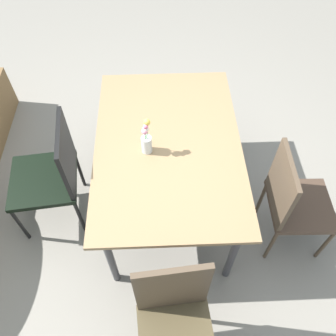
{
  "coord_description": "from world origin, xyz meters",
  "views": [
    {
      "loc": [
        -1.57,
        -0.01,
        2.63
      ],
      "look_at": [
        0.01,
        -0.08,
        0.49
      ],
      "focal_mm": 37.22,
      "sensor_mm": 36.0,
      "label": 1
    }
  ],
  "objects_px": {
    "dining_table": "(168,149)",
    "flower_vase": "(146,140)",
    "chair_far_side": "(53,172)",
    "chair_near_left": "(292,200)",
    "chair_end_left": "(175,320)"
  },
  "relations": [
    {
      "from": "dining_table",
      "to": "flower_vase",
      "type": "bearing_deg",
      "value": 111.67
    },
    {
      "from": "dining_table",
      "to": "chair_far_side",
      "type": "relative_size",
      "value": 1.59
    },
    {
      "from": "dining_table",
      "to": "chair_near_left",
      "type": "xyz_separation_m",
      "value": [
        -0.34,
        -0.86,
        -0.19
      ]
    },
    {
      "from": "chair_near_left",
      "to": "flower_vase",
      "type": "relative_size",
      "value": 3.34
    },
    {
      "from": "dining_table",
      "to": "flower_vase",
      "type": "height_order",
      "value": "flower_vase"
    },
    {
      "from": "chair_far_side",
      "to": "flower_vase",
      "type": "height_order",
      "value": "flower_vase"
    },
    {
      "from": "dining_table",
      "to": "chair_end_left",
      "type": "bearing_deg",
      "value": 179.61
    },
    {
      "from": "chair_far_side",
      "to": "chair_end_left",
      "type": "xyz_separation_m",
      "value": [
        -1.08,
        -0.85,
        0.05
      ]
    },
    {
      "from": "chair_far_side",
      "to": "chair_end_left",
      "type": "relative_size",
      "value": 0.92
    },
    {
      "from": "chair_near_left",
      "to": "chair_end_left",
      "type": "height_order",
      "value": "chair_end_left"
    },
    {
      "from": "chair_end_left",
      "to": "flower_vase",
      "type": "height_order",
      "value": "flower_vase"
    },
    {
      "from": "chair_far_side",
      "to": "chair_near_left",
      "type": "distance_m",
      "value": 1.75
    },
    {
      "from": "flower_vase",
      "to": "chair_end_left",
      "type": "bearing_deg",
      "value": -172.57
    },
    {
      "from": "chair_far_side",
      "to": "flower_vase",
      "type": "xyz_separation_m",
      "value": [
        -0.02,
        -0.71,
        0.35
      ]
    },
    {
      "from": "dining_table",
      "to": "flower_vase",
      "type": "xyz_separation_m",
      "value": [
        -0.06,
        0.15,
        0.17
      ]
    }
  ]
}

